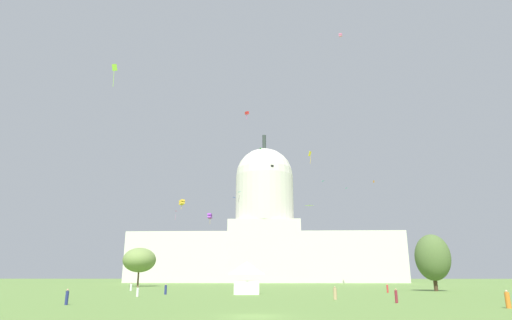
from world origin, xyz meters
The scene contains 28 objects.
ground_plane centered at (0.00, 0.00, 0.00)m, with size 800.00×800.00×0.00m, color olive.
capitol_building centered at (-2.44, 164.94, 21.60)m, with size 125.24×27.97×71.60m.
event_tent centered at (-3.16, 40.14, 2.84)m, with size 4.80×4.80×5.54m.
tree_west_near centered at (-38.73, 92.00, 7.64)m, with size 11.36×11.98×11.27m.
tree_east_far centered at (35.45, 57.00, 6.87)m, with size 8.62×8.08×11.72m.
person_maroon_back_right centered at (16.15, 17.28, 0.77)m, with size 0.33×0.33×1.66m.
person_red_back_left centered at (23.22, 48.45, 0.76)m, with size 0.36×0.36×1.64m.
person_tan_lawn_far_right centered at (9.90, 24.32, 0.79)m, with size 0.54×0.54×1.74m.
person_white_mid_center centered at (-19.45, 31.17, 0.73)m, with size 0.49×0.49×1.58m.
person_white_back_center centered at (-28.85, 56.29, 0.76)m, with size 0.51×0.51×1.68m.
person_navy_front_center centered at (-17.08, 39.09, 0.80)m, with size 0.51×0.51×1.75m.
person_navy_front_right centered at (-21.51, 12.46, 0.80)m, with size 0.48×0.48×1.71m.
person_orange_lawn_far_left centered at (24.98, 9.40, 0.79)m, with size 0.56×0.56×1.75m.
kite_cyan_mid centered at (17.22, 87.63, 30.24)m, with size 0.97×1.13×0.37m.
kite_blue_mid centered at (-13.98, 123.60, 32.04)m, with size 1.54×1.71×0.34m.
kite_orange_mid centered at (34.98, 100.66, 33.07)m, with size 0.69×1.03×0.83m.
kite_violet_mid centered at (-16.44, 82.81, 19.53)m, with size 1.38×1.44×2.96m.
kite_lime_high centered at (-27.23, 32.70, 39.58)m, with size 0.98×0.62×4.55m.
kite_turquoise_mid centered at (-9.33, 92.28, 27.74)m, with size 1.33×1.45×2.92m.
kite_black_high centered at (1.48, 102.21, 39.13)m, with size 1.08×1.12×3.03m.
kite_pink_high centered at (17.79, 51.27, 57.31)m, with size 0.89×0.90×0.76m.
kite_red_high centered at (-4.74, 62.80, 42.77)m, with size 1.13×1.13×2.31m.
kite_green_high centered at (-2.00, 73.15, 36.01)m, with size 0.62×1.40×2.35m.
kite_yellow_mid centered at (10.46, 59.38, 30.61)m, with size 0.82×0.62×3.06m.
kite_magenta_mid centered at (-31.88, 109.06, 24.45)m, with size 1.17×1.72×2.70m.
kite_white_low centered at (9.32, 53.41, 17.46)m, with size 1.74×0.70×0.17m.
kite_gold_mid centered at (-21.22, 67.38, 20.88)m, with size 1.59×1.58×2.45m.
kite_cyan_high centered at (29.62, 124.15, 35.39)m, with size 1.04×1.77×0.16m.
Camera 1 is at (1.57, -35.63, 3.16)m, focal length 29.34 mm.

